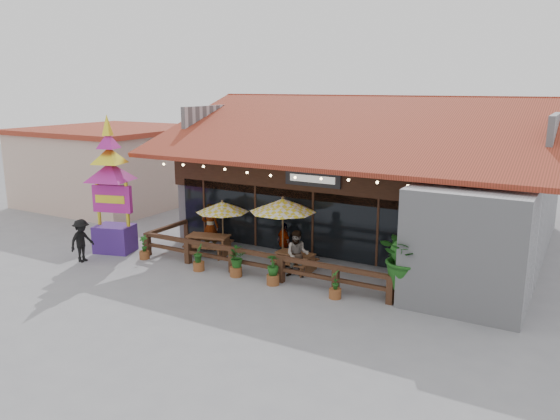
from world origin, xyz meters
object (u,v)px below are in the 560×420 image
Objects in this scene: tropical_plant at (407,258)px; picnic_table_left at (209,241)px; picnic_table_right at (295,259)px; umbrella_left at (222,207)px; thai_sign_tower at (111,175)px; pedestrian at (82,241)px; umbrella_right at (283,206)px.

picnic_table_left is at bearing 173.80° from tropical_plant.
umbrella_left is at bearing 175.70° from picnic_table_right.
pedestrian is at bearing -94.07° from thai_sign_tower.
picnic_table_left is 4.58m from thai_sign_tower.
picnic_table_right is at bearing 168.17° from tropical_plant.
thai_sign_tower is at bearing -155.96° from picnic_table_left.
umbrella_right reaches higher than picnic_table_right.
picnic_table_right is at bearing -20.65° from umbrella_right.
picnic_table_left reaches higher than picnic_table_right.
umbrella_left is 3.65m from picnic_table_right.
thai_sign_tower reaches higher than tropical_plant.
tropical_plant reaches higher than picnic_table_right.
picnic_table_right is 0.87× the size of pedestrian.
picnic_table_left is at bearing -179.75° from picnic_table_right.
picnic_table_right is at bearing 12.08° from thai_sign_tower.
pedestrian reaches higher than picnic_table_right.
umbrella_left is 0.41× the size of thai_sign_tower.
pedestrian is (-11.72, -2.19, -0.61)m from tropical_plant.
picnic_table_left is 3.84m from picnic_table_right.
tropical_plant is at bearing -13.03° from umbrella_right.
umbrella_right is 6.95m from thai_sign_tower.
pedestrian is (-0.11, -1.53, -2.26)m from thai_sign_tower.
pedestrian reaches higher than picnic_table_left.
picnic_table_right is 4.50m from tropical_plant.
tropical_plant is (4.96, -1.15, -0.84)m from umbrella_right.
umbrella_right is at bearing 159.35° from picnic_table_right.
picnic_table_left is 0.77× the size of tropical_plant.
umbrella_left is 1.25× the size of picnic_table_left.
umbrella_left is 5.39m from pedestrian.
thai_sign_tower is at bearing -167.92° from picnic_table_right.
umbrella_right is at bearing 15.22° from thai_sign_tower.
umbrella_left is at bearing -53.54° from pedestrian.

